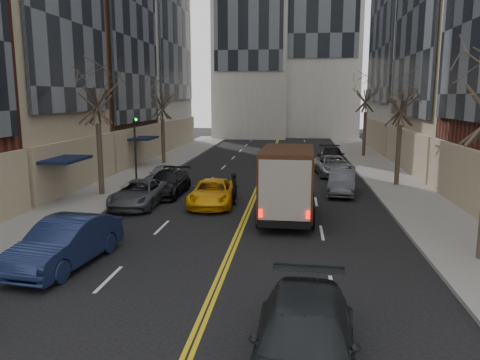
# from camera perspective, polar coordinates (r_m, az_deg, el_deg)

# --- Properties ---
(sidewalk_left) EXTENTS (4.00, 66.00, 0.15)m
(sidewalk_left) POSITION_cam_1_polar(r_m,az_deg,el_deg) (34.82, -12.27, 0.59)
(sidewalk_left) COLOR slate
(sidewalk_left) RESTS_ON ground
(sidewalk_right) EXTENTS (4.00, 66.00, 0.15)m
(sidewalk_right) POSITION_cam_1_polar(r_m,az_deg,el_deg) (33.61, 18.16, -0.02)
(sidewalk_right) COLOR slate
(sidewalk_right) RESTS_ON ground
(tree_lf_mid) EXTENTS (3.20, 3.20, 8.91)m
(tree_lf_mid) POSITION_cam_1_polar(r_m,az_deg,el_deg) (27.78, -17.15, 11.54)
(tree_lf_mid) COLOR #382D23
(tree_lf_mid) RESTS_ON sidewalk_left
(tree_lf_far) EXTENTS (3.20, 3.20, 8.12)m
(tree_lf_far) POSITION_cam_1_polar(r_m,az_deg,el_deg) (40.02, -9.50, 10.46)
(tree_lf_far) COLOR #382D23
(tree_lf_far) RESTS_ON sidewalk_left
(tree_rt_mid) EXTENTS (3.20, 3.20, 8.32)m
(tree_rt_mid) POSITION_cam_1_polar(r_m,az_deg,el_deg) (31.14, 19.14, 10.44)
(tree_rt_mid) COLOR #382D23
(tree_rt_mid) RESTS_ON sidewalk_right
(tree_rt_far) EXTENTS (3.20, 3.20, 9.11)m
(tree_rt_far) POSITION_cam_1_polar(r_m,az_deg,el_deg) (45.92, 15.18, 11.08)
(tree_rt_far) COLOR #382D23
(tree_rt_far) RESTS_ON sidewalk_right
(traffic_signal) EXTENTS (0.29, 0.26, 4.70)m
(traffic_signal) POSITION_cam_1_polar(r_m,az_deg,el_deg) (29.25, -12.66, 4.22)
(traffic_signal) COLOR black
(traffic_signal) RESTS_ON sidewalk_left
(ups_truck) EXTENTS (2.67, 6.25, 3.39)m
(ups_truck) POSITION_cam_1_polar(r_m,az_deg,el_deg) (22.00, 5.82, -0.39)
(ups_truck) COLOR black
(ups_truck) RESTS_ON ground
(observer_sedan) EXTENTS (2.43, 5.39, 1.53)m
(observer_sedan) POSITION_cam_1_polar(r_m,az_deg,el_deg) (10.18, 7.83, -19.01)
(observer_sedan) COLOR black
(observer_sedan) RESTS_ON ground
(taxi) EXTENTS (2.39, 4.90, 1.34)m
(taxi) POSITION_cam_1_polar(r_m,az_deg,el_deg) (24.86, -3.33, -1.57)
(taxi) COLOR #EBA309
(taxi) RESTS_ON ground
(pedestrian) EXTENTS (0.57, 0.71, 1.71)m
(pedestrian) POSITION_cam_1_polar(r_m,az_deg,el_deg) (24.90, -0.68, -1.09)
(pedestrian) COLOR black
(pedestrian) RESTS_ON ground
(parked_lf_b) EXTENTS (2.32, 5.15, 1.64)m
(parked_lf_b) POSITION_cam_1_polar(r_m,az_deg,el_deg) (17.08, -20.48, -7.15)
(parked_lf_b) COLOR #121B3B
(parked_lf_b) RESTS_ON ground
(parked_lf_c) EXTENTS (2.26, 4.84, 1.34)m
(parked_lf_c) POSITION_cam_1_polar(r_m,az_deg,el_deg) (25.21, -12.20, -1.62)
(parked_lf_c) COLOR #45474C
(parked_lf_c) RESTS_ON ground
(parked_lf_d) EXTENTS (2.03, 4.90, 1.42)m
(parked_lf_d) POSITION_cam_1_polar(r_m,az_deg,el_deg) (27.72, -8.83, -0.37)
(parked_lf_d) COLOR black
(parked_lf_d) RESTS_ON ground
(parked_lf_e) EXTENTS (1.91, 3.96, 1.31)m
(parked_lf_e) POSITION_cam_1_polar(r_m,az_deg,el_deg) (31.11, -9.38, 0.65)
(parked_lf_e) COLOR #AFB3B7
(parked_lf_e) RESTS_ON ground
(parked_rt_a) EXTENTS (2.02, 4.44, 1.41)m
(parked_rt_a) POSITION_cam_1_polar(r_m,az_deg,el_deg) (28.30, 12.33, -0.28)
(parked_rt_a) COLOR #45474C
(parked_rt_a) RESTS_ON ground
(parked_rt_b) EXTENTS (2.97, 5.42, 1.44)m
(parked_rt_b) POSITION_cam_1_polar(r_m,az_deg,el_deg) (34.90, 11.30, 1.73)
(parked_rt_b) COLOR #A2A4A9
(parked_rt_b) RESTS_ON ground
(parked_rt_c) EXTENTS (2.16, 5.29, 1.53)m
(parked_rt_c) POSITION_cam_1_polar(r_m,az_deg,el_deg) (39.99, 11.05, 2.85)
(parked_rt_c) COLOR black
(parked_rt_c) RESTS_ON ground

